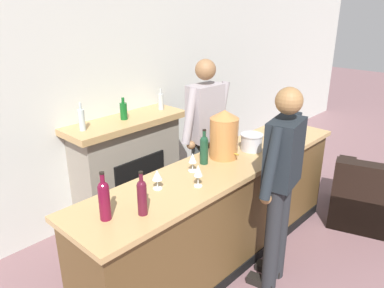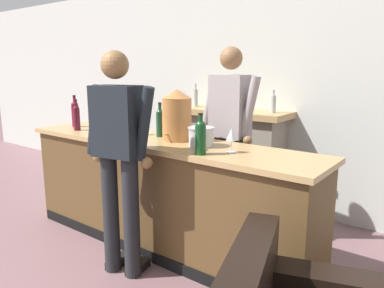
{
  "view_description": "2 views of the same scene",
  "coord_description": "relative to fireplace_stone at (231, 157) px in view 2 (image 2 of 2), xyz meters",
  "views": [
    {
      "loc": [
        -2.21,
        1.16,
        2.38
      ],
      "look_at": [
        0.11,
        3.34,
        1.15
      ],
      "focal_mm": 35.0,
      "sensor_mm": 36.0,
      "label": 1
    },
    {
      "loc": [
        2.43,
        0.6,
        1.67
      ],
      "look_at": [
        0.36,
        3.31,
        0.96
      ],
      "focal_mm": 35.0,
      "sensor_mm": 36.0,
      "label": 2
    }
  ],
  "objects": [
    {
      "name": "fireplace_stone",
      "position": [
        0.0,
        0.0,
        0.0
      ],
      "size": [
        1.4,
        0.52,
        1.46
      ],
      "color": "gray",
      "rests_on": "ground_plane"
    },
    {
      "name": "ice_bucket_steel",
      "position": [
        0.51,
        -1.32,
        0.5
      ],
      "size": [
        0.22,
        0.22,
        0.16
      ],
      "color": "silver",
      "rests_on": "bar_counter"
    },
    {
      "name": "wine_bottle_chardonnay_pale",
      "position": [
        -1.18,
        -1.33,
        0.58
      ],
      "size": [
        0.08,
        0.08,
        0.34
      ],
      "color": "maroon",
      "rests_on": "bar_counter"
    },
    {
      "name": "person_bartender",
      "position": [
        0.45,
        -0.78,
        0.43
      ],
      "size": [
        0.66,
        0.33,
        1.85
      ],
      "color": "#383E3F",
      "rests_on": "ground_plane"
    },
    {
      "name": "wine_bottle_riesling_slim",
      "position": [
        -0.05,
        -1.2,
        0.57
      ],
      "size": [
        0.07,
        0.07,
        0.32
      ],
      "color": "#183D27",
      "rests_on": "bar_counter"
    },
    {
      "name": "wine_glass_front_left",
      "position": [
        -0.66,
        -1.26,
        0.53
      ],
      "size": [
        0.08,
        0.08,
        0.16
      ],
      "color": "silver",
      "rests_on": "bar_counter"
    },
    {
      "name": "bar_counter",
      "position": [
        0.07,
        -1.33,
        -0.08
      ],
      "size": [
        3.02,
        0.66,
        1.02
      ],
      "color": "brown",
      "rests_on": "ground_plane"
    },
    {
      "name": "wine_bottle_burgundy_dark",
      "position": [
        0.68,
        -1.56,
        0.56
      ],
      "size": [
        0.08,
        0.08,
        0.31
      ],
      "color": "#12421B",
      "rests_on": "bar_counter"
    },
    {
      "name": "copper_dispenser",
      "position": [
        0.18,
        -1.24,
        0.65
      ],
      "size": [
        0.27,
        0.3,
        0.45
      ],
      "color": "#C07A40",
      "rests_on": "bar_counter"
    },
    {
      "name": "person_customer",
      "position": [
        0.13,
        -1.88,
        0.39
      ],
      "size": [
        0.65,
        0.36,
        1.78
      ],
      "color": "black",
      "rests_on": "ground_plane"
    },
    {
      "name": "wine_glass_back_row",
      "position": [
        0.83,
        -1.37,
        0.56
      ],
      "size": [
        0.08,
        0.08,
        0.19
      ],
      "color": "silver",
      "rests_on": "bar_counter"
    },
    {
      "name": "wine_glass_front_right",
      "position": [
        -0.41,
        -1.46,
        0.55
      ],
      "size": [
        0.07,
        0.07,
        0.18
      ],
      "color": "silver",
      "rests_on": "bar_counter"
    },
    {
      "name": "wine_glass_mid_counter",
      "position": [
        -0.24,
        -1.24,
        0.54
      ],
      "size": [
        0.07,
        0.07,
        0.16
      ],
      "color": "silver",
      "rests_on": "bar_counter"
    },
    {
      "name": "wall_back_panel",
      "position": [
        -0.14,
        0.26,
        0.78
      ],
      "size": [
        12.0,
        0.07,
        2.75
      ],
      "color": "silver",
      "rests_on": "ground_plane"
    },
    {
      "name": "wine_bottle_port_short",
      "position": [
        -0.97,
        -1.46,
        0.56
      ],
      "size": [
        0.07,
        0.07,
        0.32
      ],
      "color": "#4E1323",
      "rests_on": "bar_counter"
    }
  ]
}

